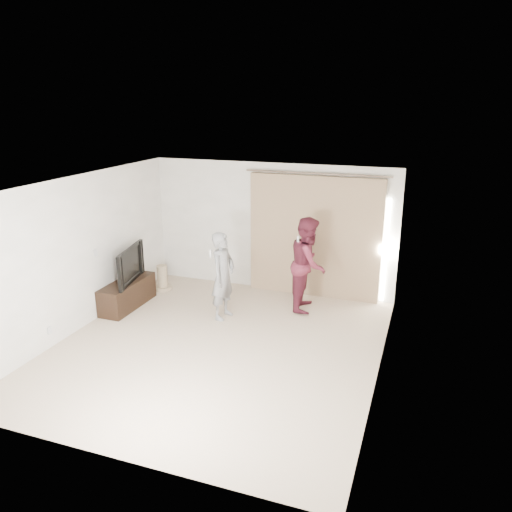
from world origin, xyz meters
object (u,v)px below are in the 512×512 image
Objects in this scene: tv_console at (127,294)px; person_woman at (308,264)px; person_man at (223,276)px; tv at (125,265)px.

person_woman is (3.23, 1.07, 0.63)m from tv_console.
person_woman is (1.32, 0.91, 0.09)m from person_man.
person_man reaches higher than tv.
tv is 0.73× the size of person_man.
tv_console is at bearing -0.00° from tv.
tv_console is 3.46m from person_woman.
person_woman reaches higher than tv_console.
tv is 3.40m from person_woman.
person_man is 0.90× the size of person_woman.
tv_console is 0.83× the size of person_man.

